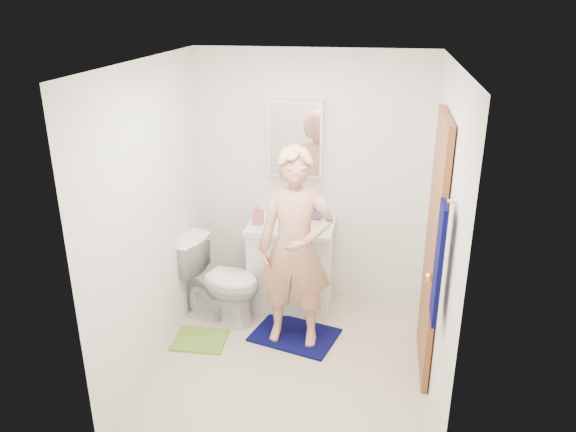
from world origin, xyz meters
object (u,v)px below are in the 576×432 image
object	(u,v)px
man	(295,249)
vanity_cabinet	(291,267)
toilet	(220,280)
towel	(438,264)
soap_dispenser	(258,214)
medicine_cabinet	(296,138)
toothbrush_cup	(317,214)

from	to	relation	value
man	vanity_cabinet	bearing A→B (deg)	103.73
vanity_cabinet	toilet	size ratio (longest dim) A/B	1.03
vanity_cabinet	towel	size ratio (longest dim) A/B	1.00
toilet	vanity_cabinet	bearing A→B (deg)	-44.51
soap_dispenser	man	size ratio (longest dim) A/B	0.11
toilet	soap_dispenser	bearing A→B (deg)	-31.82
medicine_cabinet	man	bearing A→B (deg)	-80.91
medicine_cabinet	toothbrush_cup	xyz separation A→B (m)	(0.22, -0.09, -0.70)
medicine_cabinet	toothbrush_cup	distance (m)	0.74
vanity_cabinet	toothbrush_cup	size ratio (longest dim) A/B	6.62
toilet	soap_dispenser	xyz separation A→B (m)	(0.30, 0.29, 0.56)
medicine_cabinet	vanity_cabinet	bearing A→B (deg)	-90.00
medicine_cabinet	soap_dispenser	world-z (taller)	medicine_cabinet
vanity_cabinet	towel	xyz separation A→B (m)	(1.18, -1.48, 0.85)
towel	soap_dispenser	xyz separation A→B (m)	(-1.48, 1.41, -0.30)
medicine_cabinet	toothbrush_cup	bearing A→B (deg)	-21.51
man	soap_dispenser	bearing A→B (deg)	129.96
toothbrush_cup	vanity_cabinet	bearing A→B (deg)	-148.16
towel	medicine_cabinet	bearing A→B (deg)	124.61
man	towel	bearing A→B (deg)	-38.11
towel	toothbrush_cup	xyz separation A→B (m)	(-0.96, 1.62, -0.35)
vanity_cabinet	medicine_cabinet	xyz separation A→B (m)	(0.00, 0.22, 1.20)
medicine_cabinet	soap_dispenser	xyz separation A→B (m)	(-0.30, -0.30, -0.65)
soap_dispenser	man	xyz separation A→B (m)	(0.44, -0.55, -0.07)
toothbrush_cup	soap_dispenser	bearing A→B (deg)	-157.79
vanity_cabinet	medicine_cabinet	distance (m)	1.22
towel	toilet	distance (m)	2.27
toothbrush_cup	towel	bearing A→B (deg)	-59.43
vanity_cabinet	toothbrush_cup	xyz separation A→B (m)	(0.22, 0.14, 0.50)
toilet	man	bearing A→B (deg)	-95.18
vanity_cabinet	medicine_cabinet	bearing A→B (deg)	90.00
toilet	toothbrush_cup	xyz separation A→B (m)	(0.82, 0.50, 0.51)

